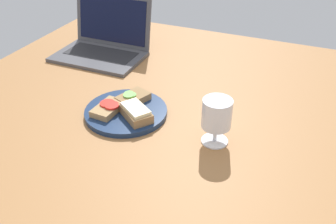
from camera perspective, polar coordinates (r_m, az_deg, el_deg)
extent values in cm
cube|color=#9E6B3D|center=(111.62, -1.68, -0.76)|extent=(140.00, 140.00, 3.00)
cylinder|color=navy|center=(110.41, -6.41, 0.02)|extent=(24.19, 24.19, 1.56)
cube|color=#937047|center=(113.28, -5.35, 2.11)|extent=(9.19, 11.09, 2.11)
cylinder|color=#6BB74C|center=(113.31, -5.98, 2.83)|extent=(2.89, 2.89, 0.44)
cylinder|color=#6BB74C|center=(112.38, -6.00, 2.57)|extent=(3.38, 3.38, 0.49)
cylinder|color=#6BB74C|center=(112.60, -5.57, 2.62)|extent=(2.90, 2.90, 0.35)
cube|color=#A88456|center=(109.46, -9.12, 0.54)|extent=(6.68, 10.56, 1.89)
cylinder|color=red|center=(109.58, -9.20, 1.30)|extent=(4.47, 4.47, 0.48)
cylinder|color=red|center=(108.25, -8.57, 0.98)|extent=(4.29, 4.29, 0.63)
cube|color=#937047|center=(105.71, -4.94, -0.20)|extent=(12.21, 11.35, 2.55)
cube|color=#F4EAB7|center=(104.79, -4.98, 0.58)|extent=(10.44, 9.45, 0.87)
cylinder|color=white|center=(100.08, 7.10, -4.36)|extent=(7.16, 7.16, 0.40)
cylinder|color=white|center=(98.59, 7.20, -3.21)|extent=(1.06, 1.06, 4.58)
cylinder|color=white|center=(95.11, 7.45, -0.22)|extent=(7.72, 7.72, 7.72)
cylinder|color=white|center=(95.75, 7.40, -0.80)|extent=(7.10, 7.10, 5.41)
cube|color=#4C4C51|center=(146.13, -10.54, 8.27)|extent=(33.05, 20.94, 1.35)
cube|color=#232326|center=(147.24, -10.18, 8.83)|extent=(27.10, 11.52, 0.16)
cube|color=#4C4C51|center=(151.85, -8.43, 13.76)|extent=(32.38, 4.55, 20.06)
cube|color=black|center=(151.45, -8.52, 13.70)|extent=(29.08, 3.32, 16.75)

